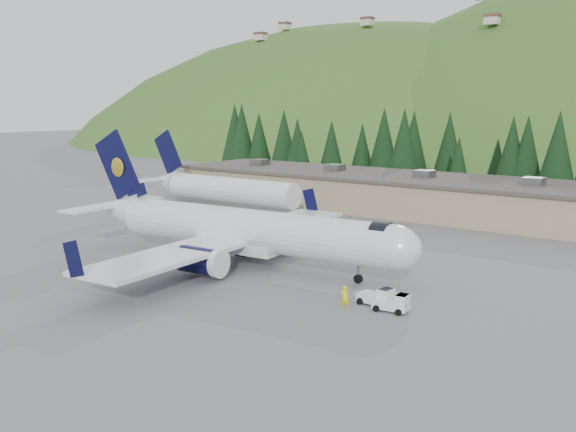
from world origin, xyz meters
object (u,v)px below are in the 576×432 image
at_px(terminal_building, 392,192).
at_px(airliner, 241,230).
at_px(baggage_tug_b, 378,297).
at_px(ramp_worker, 345,297).
at_px(baggage_tug_a, 394,303).
at_px(second_airliner, 217,188).

bearing_deg(terminal_building, airliner, -84.15).
xyz_separation_m(baggage_tug_b, ramp_worker, (-1.69, -2.15, 0.22)).
bearing_deg(baggage_tug_a, ramp_worker, -160.06).
distance_m(airliner, ramp_worker, 16.42).
height_order(terminal_building, ramp_worker, terminal_building).
distance_m(baggage_tug_b, ramp_worker, 2.75).
bearing_deg(baggage_tug_b, baggage_tug_a, -12.56).
distance_m(terminal_building, ramp_worker, 47.72).
bearing_deg(baggage_tug_a, baggage_tug_b, 155.44).
bearing_deg(airliner, ramp_worker, -25.01).
bearing_deg(baggage_tug_b, ramp_worker, -121.78).
distance_m(second_airliner, baggage_tug_b, 48.16).
bearing_deg(ramp_worker, airliner, -26.84).
xyz_separation_m(airliner, terminal_building, (-3.90, 38.09, -0.73)).
relative_size(baggage_tug_b, ramp_worker, 1.65).
bearing_deg(baggage_tug_b, second_airliner, 154.38).
xyz_separation_m(airliner, second_airliner, (-23.82, 22.09, -0.03)).
xyz_separation_m(baggage_tug_a, baggage_tug_b, (-1.64, 0.56, 0.04)).
height_order(second_airliner, baggage_tug_a, second_airliner).
bearing_deg(ramp_worker, baggage_tug_b, -134.93).
relative_size(airliner, baggage_tug_b, 12.98).
distance_m(second_airliner, baggage_tug_a, 49.85).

